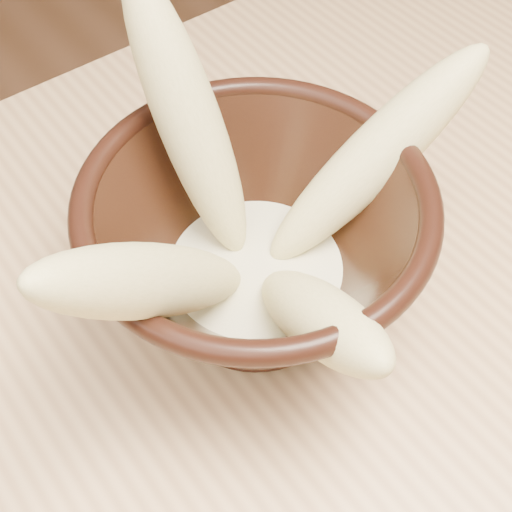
{
  "coord_description": "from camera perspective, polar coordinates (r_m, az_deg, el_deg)",
  "views": [
    {
      "loc": [
        -0.1,
        -0.1,
        1.15
      ],
      "look_at": [
        0.06,
        0.11,
        0.8
      ],
      "focal_mm": 50.0,
      "sensor_mm": 36.0,
      "label": 1
    }
  ],
  "objects": [
    {
      "name": "bowl",
      "position": [
        0.42,
        0.0,
        0.79
      ],
      "size": [
        0.2,
        0.2,
        0.11
      ],
      "rotation": [
        0.0,
        0.0,
        0.39
      ],
      "color": "black",
      "rests_on": "table"
    },
    {
      "name": "banana_front",
      "position": [
        0.38,
        5.17,
        -5.03
      ],
      "size": [
        0.06,
        0.14,
        0.1
      ],
      "primitive_type": "ellipsoid",
      "rotation": [
        0.98,
        0.0,
        -0.17
      ],
      "color": "#D0C57B",
      "rests_on": "bowl"
    },
    {
      "name": "milk_puddle",
      "position": [
        0.44,
        0.0,
        -1.4
      ],
      "size": [
        0.11,
        0.11,
        0.02
      ],
      "primitive_type": "cylinder",
      "color": "beige",
      "rests_on": "bowl"
    },
    {
      "name": "banana_upright",
      "position": [
        0.42,
        -5.41,
        10.82
      ],
      "size": [
        0.04,
        0.12,
        0.17
      ],
      "primitive_type": "ellipsoid",
      "rotation": [
        0.53,
        0.0,
        3.15
      ],
      "color": "#D0C57B",
      "rests_on": "bowl"
    },
    {
      "name": "banana_right",
      "position": [
        0.43,
        9.53,
        7.85
      ],
      "size": [
        0.17,
        0.05,
        0.13
      ],
      "primitive_type": "ellipsoid",
      "rotation": [
        0.94,
        0.0,
        1.47
      ],
      "color": "#D0C57B",
      "rests_on": "bowl"
    },
    {
      "name": "banana_left",
      "position": [
        0.35,
        -8.18,
        -1.96
      ],
      "size": [
        0.16,
        0.08,
        0.16
      ],
      "primitive_type": "ellipsoid",
      "rotation": [
        0.74,
        0.0,
        -1.29
      ],
      "color": "#D0C57B",
      "rests_on": "bowl"
    }
  ]
}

